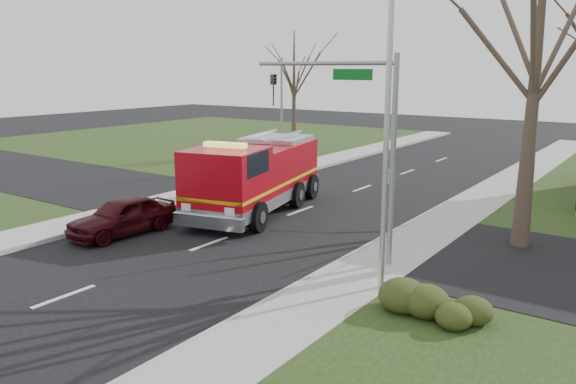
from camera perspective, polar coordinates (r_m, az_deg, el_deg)
The scene contains 11 objects.
ground at distance 21.00m, azimuth -7.99°, elevation -5.25°, with size 120.00×120.00×0.00m, color black.
sidewalk_right at distance 17.53m, azimuth 7.16°, elevation -8.58°, with size 2.40×80.00×0.15m, color #969691.
sidewalk_left at distance 25.48m, azimuth -18.26°, elevation -2.43°, with size 2.40×80.00×0.15m, color #969691.
hedge_corner at distance 15.45m, azimuth 14.74°, elevation -9.86°, with size 2.80×2.00×0.90m, color #323B15.
bare_tree_near at distance 20.99m, azimuth 24.14°, elevation 14.33°, with size 6.00×6.00×12.00m.
bare_tree_left at distance 41.93m, azimuth 0.61°, elevation 11.38°, with size 4.50×4.50×9.00m.
traffic_signal_mast at distance 18.24m, azimuth 7.03°, elevation 7.22°, with size 5.29×0.18×6.80m.
streetlight_pole at distance 15.61m, azimuth 9.78°, elevation 5.70°, with size 1.48×0.16×8.40m.
utility_pole_far at distance 35.28m, azimuth -0.66°, elevation 7.82°, with size 0.14×0.14×7.00m, color gray.
fire_engine at distance 25.07m, azimuth -3.39°, elevation 1.47°, with size 4.92×9.09×3.48m.
parked_car_maroon at distance 22.73m, azimuth -16.46°, elevation -2.33°, with size 1.75×4.35×1.48m, color #36080E.
Camera 1 is at (13.79, -14.52, 6.33)m, focal length 35.00 mm.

